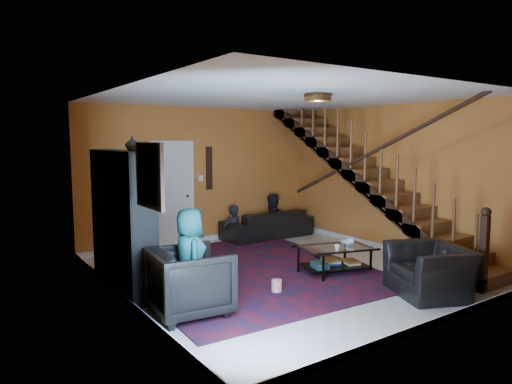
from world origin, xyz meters
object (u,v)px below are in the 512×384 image
Objects in this scene: sofa at (267,224)px; armchair_left at (190,282)px; bookshelf at (123,223)px; armchair_right at (430,271)px; coffee_table at (335,258)px.

armchair_left reaches higher than sofa.
sofa is at bearing -41.62° from armchair_left.
armchair_right is at bearing -37.66° from bookshelf.
armchair_right is 0.85× the size of coffee_table.
bookshelf is 3.37m from coffee_table.
armchair_left is (-3.40, -3.11, 0.12)m from sofa.
armchair_left is at bearing -88.74° from armchair_right.
bookshelf is at bearing 20.00° from armchair_left.
bookshelf is at bearing 160.42° from coffee_table.
armchair_left is at bearing -173.49° from coffee_table.
armchair_right is at bearing -78.20° from coffee_table.
sofa is at bearing -161.42° from armchair_right.
coffee_table is (2.74, 0.31, -0.18)m from armchair_left.
armchair_left is 2.77m from coffee_table.
coffee_table is (-0.32, 1.54, -0.10)m from armchair_right.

